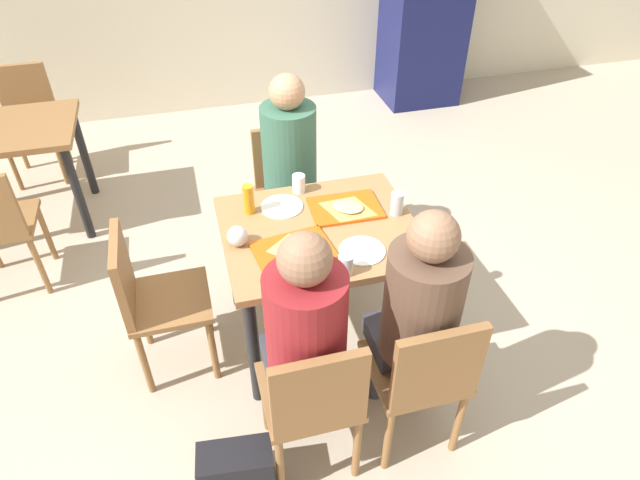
{
  "coord_description": "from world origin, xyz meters",
  "views": [
    {
      "loc": [
        -0.57,
        -2.11,
        2.42
      ],
      "look_at": [
        0.0,
        0.0,
        0.68
      ],
      "focal_mm": 31.09,
      "sensor_mm": 36.0,
      "label": 1
    }
  ],
  "objects": [
    {
      "name": "ground_plane",
      "position": [
        0.0,
        0.0,
        -0.01
      ],
      "size": [
        10.0,
        10.0,
        0.02
      ],
      "primitive_type": "cube",
      "color": "#B7A893"
    },
    {
      "name": "main_table",
      "position": [
        0.0,
        0.0,
        0.64
      ],
      "size": [
        0.97,
        0.82,
        0.75
      ],
      "color": "#9E7247",
      "rests_on": "ground_plane"
    },
    {
      "name": "chair_near_left",
      "position": [
        -0.24,
        -0.79,
        0.51
      ],
      "size": [
        0.4,
        0.4,
        0.86
      ],
      "color": "olive",
      "rests_on": "ground_plane"
    },
    {
      "name": "chair_near_right",
      "position": [
        0.24,
        -0.79,
        0.51
      ],
      "size": [
        0.4,
        0.4,
        0.86
      ],
      "color": "olive",
      "rests_on": "ground_plane"
    },
    {
      "name": "chair_far_side",
      "position": [
        0.0,
        0.79,
        0.51
      ],
      "size": [
        0.4,
        0.4,
        0.86
      ],
      "color": "olive",
      "rests_on": "ground_plane"
    },
    {
      "name": "chair_left_end",
      "position": [
        -0.87,
        0.0,
        0.51
      ],
      "size": [
        0.4,
        0.4,
        0.86
      ],
      "color": "olive",
      "rests_on": "ground_plane"
    },
    {
      "name": "person_in_red",
      "position": [
        -0.24,
        -0.65,
        0.75
      ],
      "size": [
        0.32,
        0.42,
        1.27
      ],
      "color": "#383842",
      "rests_on": "ground_plane"
    },
    {
      "name": "person_in_brown_jacket",
      "position": [
        0.24,
        -0.65,
        0.75
      ],
      "size": [
        0.32,
        0.42,
        1.27
      ],
      "color": "#383842",
      "rests_on": "ground_plane"
    },
    {
      "name": "person_far_side",
      "position": [
        -0.0,
        0.65,
        0.75
      ],
      "size": [
        0.32,
        0.42,
        1.27
      ],
      "color": "#383842",
      "rests_on": "ground_plane"
    },
    {
      "name": "tray_red_near",
      "position": [
        -0.17,
        -0.14,
        0.76
      ],
      "size": [
        0.39,
        0.31,
        0.02
      ],
      "primitive_type": "cube",
      "rotation": [
        0.0,
        0.0,
        0.14
      ],
      "color": "#D85914",
      "rests_on": "main_table"
    },
    {
      "name": "tray_red_far",
      "position": [
        0.17,
        0.12,
        0.76
      ],
      "size": [
        0.37,
        0.27,
        0.02
      ],
      "primitive_type": "cube",
      "rotation": [
        0.0,
        0.0,
        -0.03
      ],
      "color": "#D85914",
      "rests_on": "main_table"
    },
    {
      "name": "paper_plate_center",
      "position": [
        -0.14,
        0.23,
        0.75
      ],
      "size": [
        0.22,
        0.22,
        0.01
      ],
      "primitive_type": "cylinder",
      "color": "white",
      "rests_on": "main_table"
    },
    {
      "name": "paper_plate_near_edge",
      "position": [
        0.14,
        -0.23,
        0.75
      ],
      "size": [
        0.22,
        0.22,
        0.01
      ],
      "primitive_type": "cylinder",
      "color": "white",
      "rests_on": "main_table"
    },
    {
      "name": "pizza_slice_a",
      "position": [
        -0.17,
        -0.13,
        0.78
      ],
      "size": [
        0.19,
        0.17,
        0.02
      ],
      "color": "#DBAD60",
      "rests_on": "tray_red_near"
    },
    {
      "name": "pizza_slice_b",
      "position": [
        0.17,
        0.1,
        0.78
      ],
      "size": [
        0.29,
        0.27,
        0.02
      ],
      "color": "tan",
      "rests_on": "tray_red_far"
    },
    {
      "name": "plastic_cup_a",
      "position": [
        -0.02,
        0.35,
        0.8
      ],
      "size": [
        0.07,
        0.07,
        0.1
      ],
      "primitive_type": "cylinder",
      "color": "white",
      "rests_on": "main_table"
    },
    {
      "name": "plastic_cup_b",
      "position": [
        0.02,
        -0.35,
        0.8
      ],
      "size": [
        0.07,
        0.07,
        0.1
      ],
      "primitive_type": "cylinder",
      "color": "white",
      "rests_on": "main_table"
    },
    {
      "name": "soda_can",
      "position": [
        0.41,
        0.02,
        0.81
      ],
      "size": [
        0.07,
        0.07,
        0.12
      ],
      "primitive_type": "cylinder",
      "color": "#B7BCC6",
      "rests_on": "main_table"
    },
    {
      "name": "condiment_bottle",
      "position": [
        -0.31,
        0.23,
        0.83
      ],
      "size": [
        0.06,
        0.06,
        0.16
      ],
      "primitive_type": "cylinder",
      "color": "orange",
      "rests_on": "main_table"
    },
    {
      "name": "foil_bundle",
      "position": [
        -0.41,
        -0.02,
        0.8
      ],
      "size": [
        0.1,
        0.1,
        0.1
      ],
      "primitive_type": "sphere",
      "color": "silver",
      "rests_on": "main_table"
    },
    {
      "name": "handbag",
      "position": [
        -0.59,
        -0.81,
        0.14
      ],
      "size": [
        0.34,
        0.19,
        0.28
      ],
      "primitive_type": "cube",
      "rotation": [
        0.0,
        0.0,
        -0.11
      ],
      "color": "black",
      "rests_on": "ground_plane"
    },
    {
      "name": "drink_fridge",
      "position": [
        1.79,
        2.85,
        0.95
      ],
      "size": [
        0.7,
        0.6,
        1.9
      ],
      "primitive_type": "cube",
      "color": "#14194C",
      "rests_on": "ground_plane"
    },
    {
      "name": "background_table",
      "position": [
        -1.72,
        1.57,
        0.62
      ],
      "size": [
        0.9,
        0.7,
        0.75
      ],
      "color": "olive",
      "rests_on": "ground_plane"
    },
    {
      "name": "background_chair_far",
      "position": [
        -1.72,
        2.31,
        0.51
      ],
      "size": [
        0.4,
        0.4,
        0.86
      ],
      "color": "olive",
      "rests_on": "ground_plane"
    }
  ]
}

